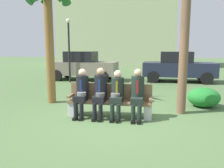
# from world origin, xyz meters

# --- Properties ---
(ground_plane) EXTENTS (80.00, 80.00, 0.00)m
(ground_plane) POSITION_xyz_m (0.00, 0.00, 0.00)
(ground_plane) COLOR #4F6D40
(park_bench) EXTENTS (2.29, 0.44, 0.90)m
(park_bench) POSITION_xyz_m (-0.18, 0.30, 0.43)
(park_bench) COLOR brown
(park_bench) RESTS_ON ground
(seated_man_leftmost) EXTENTS (0.34, 0.72, 1.31)m
(seated_man_leftmost) POSITION_xyz_m (-0.94, 0.17, 0.73)
(seated_man_leftmost) COLOR black
(seated_man_leftmost) RESTS_ON ground
(seated_man_centerleft) EXTENTS (0.34, 0.72, 1.35)m
(seated_man_centerleft) POSITION_xyz_m (-0.42, 0.17, 0.75)
(seated_man_centerleft) COLOR black
(seated_man_centerleft) RESTS_ON ground
(seated_man_centerright) EXTENTS (0.34, 0.72, 1.29)m
(seated_man_centerright) POSITION_xyz_m (0.05, 0.17, 0.72)
(seated_man_centerright) COLOR #1E2823
(seated_man_centerright) RESTS_ON ground
(seated_man_rightmost) EXTENTS (0.34, 0.72, 1.33)m
(seated_man_rightmost) POSITION_xyz_m (0.58, 0.18, 0.74)
(seated_man_rightmost) COLOR #1E2823
(seated_man_rightmost) RESTS_ON ground
(palm_tree_short) EXTENTS (1.65, 1.68, 4.52)m
(palm_tree_short) POSITION_xyz_m (-2.45, 1.52, 3.23)
(palm_tree_short) COLOR brown
(palm_tree_short) RESTS_ON ground
(shrub_near_bench) EXTENTS (1.00, 0.92, 0.63)m
(shrub_near_bench) POSITION_xyz_m (2.61, 1.82, 0.31)
(shrub_near_bench) COLOR #227D2D
(shrub_near_bench) RESTS_ON ground
(parked_car_near) EXTENTS (3.95, 1.82, 1.68)m
(parked_car_near) POSITION_xyz_m (-3.05, 7.08, 0.84)
(parked_car_near) COLOR slate
(parked_car_near) RESTS_ON ground
(parked_car_far) EXTENTS (3.95, 1.80, 1.68)m
(parked_car_far) POSITION_xyz_m (2.38, 7.35, 0.84)
(parked_car_far) COLOR #1E2338
(parked_car_far) RESTS_ON ground
(street_lamp) EXTENTS (0.24, 0.24, 3.43)m
(street_lamp) POSITION_xyz_m (-3.53, 6.13, 2.12)
(street_lamp) COLOR black
(street_lamp) RESTS_ON ground
(building_backdrop) EXTENTS (12.07, 7.22, 9.34)m
(building_backdrop) POSITION_xyz_m (-2.68, 18.92, 4.69)
(building_backdrop) COLOR #ABB98A
(building_backdrop) RESTS_ON ground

